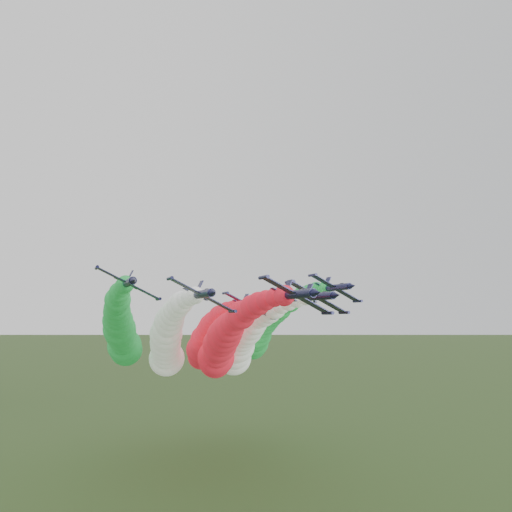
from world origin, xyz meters
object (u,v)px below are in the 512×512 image
object	(u,v)px
jet_outer_left	(122,332)
jet_lead	(223,344)
jet_trail	(205,342)
jet_inner_left	(167,341)
jet_inner_right	(242,342)
jet_outer_right	(263,330)

from	to	relation	value
jet_outer_left	jet_lead	bearing A→B (deg)	-42.73
jet_lead	jet_outer_left	bearing A→B (deg)	137.27
jet_lead	jet_trail	size ratio (longest dim) A/B	1.00
jet_inner_left	jet_inner_right	bearing A→B (deg)	-2.00
jet_lead	jet_outer_left	distance (m)	27.89
jet_lead	jet_outer_right	bearing A→B (deg)	48.12
jet_inner_left	jet_lead	bearing A→B (deg)	-43.57
jet_inner_left	jet_outer_right	world-z (taller)	jet_outer_right
jet_inner_left	jet_inner_right	world-z (taller)	jet_inner_left
jet_outer_left	jet_outer_right	size ratio (longest dim) A/B	1.00
jet_inner_left	jet_inner_right	size ratio (longest dim) A/B	1.00
jet_lead	jet_inner_left	world-z (taller)	jet_inner_left
jet_inner_right	jet_trail	size ratio (longest dim) A/B	1.01
jet_inner_left	jet_outer_left	distance (m)	13.26
jet_outer_right	jet_trail	world-z (taller)	jet_outer_right
jet_trail	jet_inner_left	bearing A→B (deg)	-128.55
jet_inner_left	jet_trail	bearing A→B (deg)	51.45
jet_lead	jet_inner_left	size ratio (longest dim) A/B	0.99
jet_inner_left	jet_outer_left	world-z (taller)	jet_outer_left
jet_trail	jet_outer_right	bearing A→B (deg)	-27.20
jet_inner_right	jet_outer_left	distance (m)	30.24
jet_inner_right	jet_outer_left	xyz separation A→B (m)	(-28.64, 9.39, 2.45)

